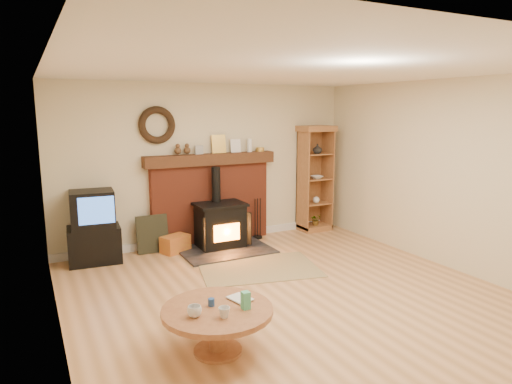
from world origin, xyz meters
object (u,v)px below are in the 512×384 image
tv_unit (94,228)px  coffee_table (217,316)px  curio_cabinet (314,179)px  wood_stove (221,227)px

tv_unit → coffee_table: 3.19m
curio_cabinet → coffee_table: (-3.22, -3.21, -0.60)m
wood_stove → coffee_table: (-1.26, -2.93, -0.00)m
tv_unit → coffee_table: size_ratio=1.04×
tv_unit → curio_cabinet: size_ratio=0.55×
tv_unit → wood_stove: bearing=-5.9°
wood_stove → curio_cabinet: size_ratio=0.74×
wood_stove → coffee_table: bearing=-113.3°
curio_cabinet → coffee_table: curio_cabinet is taller
wood_stove → tv_unit: size_ratio=1.33×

